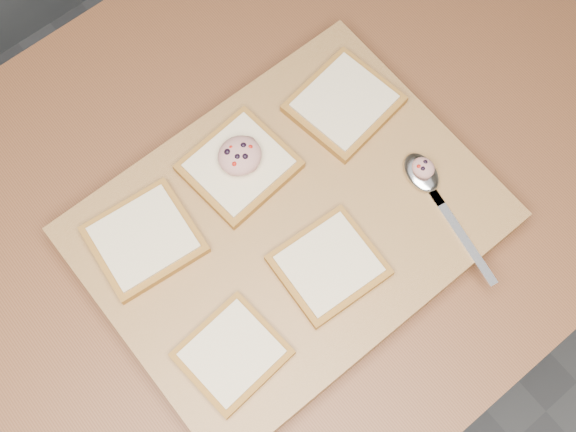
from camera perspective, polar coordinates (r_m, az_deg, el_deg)
name	(u,v)px	position (r m, az deg, el deg)	size (l,w,h in m)	color
ground	(289,313)	(1.86, 0.12, -7.69)	(4.00, 4.00, 0.00)	#515459
island_counter	(290,263)	(1.42, 0.15, -3.74)	(2.00, 0.80, 0.90)	slate
cutting_board	(288,226)	(0.95, 0.00, -0.83)	(0.50, 0.38, 0.04)	#A17845
bread_far_left	(144,239)	(0.93, -11.30, -1.81)	(0.14, 0.13, 0.02)	olive
bread_far_center	(239,166)	(0.95, -3.87, 3.96)	(0.14, 0.13, 0.02)	olive
bread_far_right	(344,104)	(0.99, 4.46, 8.84)	(0.14, 0.13, 0.02)	olive
bread_near_left	(232,354)	(0.88, -4.44, -10.80)	(0.12, 0.11, 0.02)	olive
bread_near_center	(329,265)	(0.90, 3.25, -3.92)	(0.13, 0.12, 0.02)	olive
tuna_salad_dollop	(240,155)	(0.93, -3.84, 4.79)	(0.06, 0.06, 0.03)	tan
spoon	(427,182)	(0.96, 10.94, 2.68)	(0.06, 0.20, 0.01)	silver
spoon_salad	(423,168)	(0.95, 10.63, 3.77)	(0.03, 0.03, 0.02)	tan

